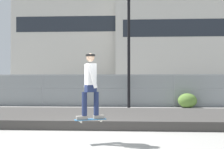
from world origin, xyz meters
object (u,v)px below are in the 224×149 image
Objects in this scene: skateboard at (90,120)px; parked_car_near at (76,89)px; street_lamp at (129,36)px; parked_car_mid at (154,89)px; skater at (90,82)px; shrub_left at (187,101)px.

parked_car_near is (-2.68, 12.06, 0.25)m from skateboard.
street_lamp is 1.39× the size of parked_car_mid.
skater is 0.37× the size of parked_car_near.
skater is at bearing -97.83° from street_lamp.
parked_car_mid is at bearing 1.72° from parked_car_near.
street_lamp is at bearing -174.15° from shrub_left.
shrub_left reaches higher than skateboard.
skater is 9.23m from shrub_left.
parked_car_mid is (2.89, 12.23, 0.25)m from skateboard.
parked_car_mid is (2.89, 12.23, -0.71)m from skater.
parked_car_mid is at bearing 67.81° from street_lamp.
skateboard is 0.95m from skater.
skateboard is at bearing -97.83° from street_lamp.
street_lamp is at bearing -112.19° from parked_car_mid.
parked_car_near is at bearing 150.29° from shrub_left.
street_lamp is 5.74m from parked_car_mid.
shrub_left is (6.96, -3.97, -0.44)m from parked_car_near.
skater is at bearing -103.30° from parked_car_mid.
parked_car_mid reaches higher than shrub_left.
parked_car_near and parked_car_mid have the same top height.
parked_car_near is 1.00× the size of parked_car_mid.
shrub_left is at bearing 62.08° from skater.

